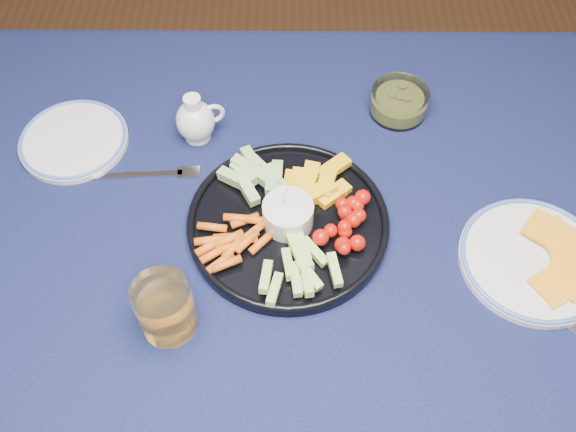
{
  "coord_description": "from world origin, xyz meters",
  "views": [
    {
      "loc": [
        -0.09,
        -0.52,
        1.6
      ],
      "look_at": [
        -0.09,
        0.05,
        0.78
      ],
      "focal_mm": 40.0,
      "sensor_mm": 36.0,
      "label": 1
    }
  ],
  "objects_px": {
    "crudite_platter": "(287,220)",
    "pickle_bowl": "(399,103)",
    "juice_tumbler": "(166,310)",
    "cheese_plate": "(534,259)",
    "side_plate_extra": "(74,140)",
    "dining_table": "(344,282)",
    "creamer_pitcher": "(196,120)"
  },
  "relations": [
    {
      "from": "cheese_plate",
      "to": "dining_table",
      "type": "bearing_deg",
      "value": 177.68
    },
    {
      "from": "cheese_plate",
      "to": "juice_tumbler",
      "type": "relative_size",
      "value": 2.32
    },
    {
      "from": "pickle_bowl",
      "to": "creamer_pitcher",
      "type": "bearing_deg",
      "value": -169.94
    },
    {
      "from": "dining_table",
      "to": "side_plate_extra",
      "type": "height_order",
      "value": "side_plate_extra"
    },
    {
      "from": "creamer_pitcher",
      "to": "side_plate_extra",
      "type": "distance_m",
      "value": 0.22
    },
    {
      "from": "juice_tumbler",
      "to": "dining_table",
      "type": "bearing_deg",
      "value": 24.09
    },
    {
      "from": "side_plate_extra",
      "to": "cheese_plate",
      "type": "bearing_deg",
      "value": -17.59
    },
    {
      "from": "creamer_pitcher",
      "to": "pickle_bowl",
      "type": "height_order",
      "value": "creamer_pitcher"
    },
    {
      "from": "cheese_plate",
      "to": "side_plate_extra",
      "type": "height_order",
      "value": "cheese_plate"
    },
    {
      "from": "dining_table",
      "to": "crudite_platter",
      "type": "distance_m",
      "value": 0.15
    },
    {
      "from": "dining_table",
      "to": "juice_tumbler",
      "type": "xyz_separation_m",
      "value": [
        -0.26,
        -0.12,
        0.13
      ]
    },
    {
      "from": "cheese_plate",
      "to": "side_plate_extra",
      "type": "relative_size",
      "value": 1.2
    },
    {
      "from": "creamer_pitcher",
      "to": "side_plate_extra",
      "type": "xyz_separation_m",
      "value": [
        -0.22,
        -0.02,
        -0.03
      ]
    },
    {
      "from": "creamer_pitcher",
      "to": "cheese_plate",
      "type": "xyz_separation_m",
      "value": [
        0.54,
        -0.26,
        -0.03
      ]
    },
    {
      "from": "juice_tumbler",
      "to": "side_plate_extra",
      "type": "relative_size",
      "value": 0.52
    },
    {
      "from": "crudite_platter",
      "to": "cheese_plate",
      "type": "distance_m",
      "value": 0.39
    },
    {
      "from": "creamer_pitcher",
      "to": "cheese_plate",
      "type": "distance_m",
      "value": 0.6
    },
    {
      "from": "crudite_platter",
      "to": "side_plate_extra",
      "type": "relative_size",
      "value": 1.7
    },
    {
      "from": "cheese_plate",
      "to": "side_plate_extra",
      "type": "bearing_deg",
      "value": 162.41
    },
    {
      "from": "crudite_platter",
      "to": "juice_tumbler",
      "type": "height_order",
      "value": "crudite_platter"
    },
    {
      "from": "dining_table",
      "to": "pickle_bowl",
      "type": "distance_m",
      "value": 0.34
    },
    {
      "from": "pickle_bowl",
      "to": "juice_tumbler",
      "type": "height_order",
      "value": "juice_tumbler"
    },
    {
      "from": "crudite_platter",
      "to": "creamer_pitcher",
      "type": "distance_m",
      "value": 0.25
    },
    {
      "from": "juice_tumbler",
      "to": "side_plate_extra",
      "type": "height_order",
      "value": "juice_tumbler"
    },
    {
      "from": "juice_tumbler",
      "to": "creamer_pitcher",
      "type": "bearing_deg",
      "value": 88.5
    },
    {
      "from": "dining_table",
      "to": "cheese_plate",
      "type": "relative_size",
      "value": 7.33
    },
    {
      "from": "crudite_platter",
      "to": "cheese_plate",
      "type": "relative_size",
      "value": 1.42
    },
    {
      "from": "dining_table",
      "to": "juice_tumbler",
      "type": "height_order",
      "value": "juice_tumbler"
    },
    {
      "from": "cheese_plate",
      "to": "crudite_platter",
      "type": "bearing_deg",
      "value": 170.3
    },
    {
      "from": "dining_table",
      "to": "cheese_plate",
      "type": "height_order",
      "value": "cheese_plate"
    },
    {
      "from": "crudite_platter",
      "to": "pickle_bowl",
      "type": "bearing_deg",
      "value": 51.93
    },
    {
      "from": "dining_table",
      "to": "cheese_plate",
      "type": "distance_m",
      "value": 0.3
    }
  ]
}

